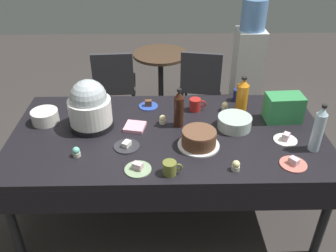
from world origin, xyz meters
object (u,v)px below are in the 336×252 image
Objects in this scene: ceramic_snack_bowl at (45,117)px; potluck_table at (168,139)px; dessert_plate_coral at (293,163)px; soda_bottle_orange_juice at (242,96)px; cupcake_lemon at (225,106)px; dessert_plate_cobalt at (148,105)px; cupcake_berry at (236,166)px; soda_carton at (284,108)px; dessert_plate_charcoal at (127,146)px; slow_cooker at (90,106)px; maroon_chair_left at (115,81)px; glass_salad_bowl at (234,122)px; cupcake_vanilla at (163,120)px; dessert_plate_white at (285,139)px; round_cafe_table at (161,72)px; cupcake_cocoa at (76,152)px; soda_bottle_water at (318,129)px; coffee_mug_olive at (170,168)px; water_cooler at (249,56)px; coffee_mug_navy at (238,95)px; soda_bottle_cola at (179,109)px; frosted_layer_cake at (199,139)px; dessert_plate_sage at (138,168)px; coffee_mug_red at (195,105)px; maroon_chair_right at (201,81)px.

potluck_table is at bearing -9.54° from ceramic_snack_bowl.
dessert_plate_coral is 0.59× the size of soda_bottle_orange_juice.
cupcake_lemon reaches higher than dessert_plate_coral.
dessert_plate_cobalt is 0.96m from cupcake_berry.
dessert_plate_charcoal is at bearing -167.30° from soda_carton.
dessert_plate_charcoal is at bearing -43.89° from slow_cooker.
soda_bottle_orange_juice is 1.61m from maroon_chair_left.
glass_salad_bowl is 0.52m from cupcake_vanilla.
dessert_plate_charcoal is 0.87m from cupcake_lemon.
dessert_plate_white is 0.22× the size of round_cafe_table.
ceramic_snack_bowl is 0.78m from dessert_plate_cobalt.
maroon_chair_left is at bearing 99.76° from dessert_plate_charcoal.
dessert_plate_coral is 1.11× the size of dessert_plate_cobalt.
cupcake_cocoa is 1.54m from soda_bottle_water.
potluck_table is 32.59× the size of cupcake_cocoa.
water_cooler is (0.98, 2.29, -0.20)m from coffee_mug_olive.
maroon_chair_left is (-0.99, 1.08, -0.29)m from cupcake_lemon.
ceramic_snack_bowl is at bearing -168.07° from coffee_mug_navy.
potluck_table is 9.13× the size of glass_salad_bowl.
cupcake_lemon is 0.08× the size of maroon_chair_left.
dessert_plate_coral is 0.95m from cupcake_vanilla.
dessert_plate_white is 0.54× the size of soda_bottle_cola.
cupcake_berry is at bearing -62.39° from maroon_chair_left.
frosted_layer_cake reaches higher than dessert_plate_sage.
cupcake_berry is at bearing -20.38° from dessert_plate_charcoal.
soda_bottle_orange_juice is 0.53m from soda_bottle_cola.
ceramic_snack_bowl is at bearing -172.02° from coffee_mug_red.
cupcake_lemon is 0.08× the size of maroon_chair_right.
soda_bottle_orange_juice reaches higher than dessert_plate_sage.
cupcake_lemon is 0.09× the size of round_cafe_table.
soda_bottle_orange_juice reaches higher than ceramic_snack_bowl.
coffee_mug_navy is at bearing 51.06° from cupcake_lemon.
coffee_mug_red is 1.36m from maroon_chair_left.
dessert_plate_coral is (0.57, -0.21, -0.04)m from frosted_layer_cake.
soda_bottle_orange_juice is (0.12, -0.01, 0.10)m from cupcake_lemon.
potluck_table is at bearing -68.11° from dessert_plate_cobalt.
maroon_chair_left is (0.04, 1.65, -0.29)m from cupcake_cocoa.
maroon_chair_left is at bearing 89.93° from slow_cooker.
dessert_plate_coral is at bearing -51.51° from coffee_mug_red.
frosted_layer_cake is at bearing -16.37° from ceramic_snack_bowl.
cupcake_berry is 0.70m from cupcake_vanilla.
dessert_plate_sage is at bearing -154.86° from soda_carton.
coffee_mug_olive reaches higher than cupcake_lemon.
slow_cooker is 1.27× the size of soda_bottle_orange_juice.
dessert_plate_coral reaches higher than round_cafe_table.
soda_bottle_cola reaches higher than ceramic_snack_bowl.
cupcake_lemon is 0.74m from soda_bottle_water.
maroon_chair_right reaches higher than cupcake_lemon.
cupcake_berry is 0.08× the size of maroon_chair_left.
glass_salad_bowl is 0.36m from dessert_plate_white.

